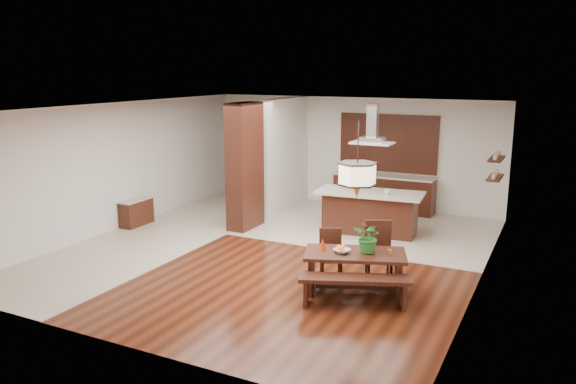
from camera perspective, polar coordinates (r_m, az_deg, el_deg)
The scene contains 25 objects.
room_shell at distance 11.08m, azimuth -1.39°, elevation 4.25°, with size 9.00×9.04×2.92m.
tile_hallway at distance 13.01m, azimuth -12.15°, elevation -4.08°, with size 2.50×9.00×0.01m, color beige.
tile_kitchen at distance 13.30m, azimuth 8.51°, elevation -3.56°, with size 5.50×4.00×0.01m, color beige.
soffit_band at distance 11.00m, azimuth -1.42°, elevation 8.50°, with size 8.00×9.00×0.02m, color #39190E.
partition_pier at distance 12.89m, azimuth -4.40°, elevation 2.62°, with size 0.45×1.00×2.90m, color black.
partition_stub at distance 14.71m, azimuth -0.20°, elevation 3.87°, with size 0.18×2.40×2.90m, color silver.
hallway_console at distance 13.74m, azimuth -15.16°, elevation -2.01°, with size 0.37×0.88×0.63m, color black.
hallway_doorway at distance 16.33m, azimuth -2.55°, elevation 3.29°, with size 1.10×0.20×2.10m, color black.
rear_counter at distance 14.84m, azimuth 9.69°, elevation -0.06°, with size 2.60×0.62×0.95m.
kitchen_window at distance 14.87m, azimuth 10.16°, elevation 4.93°, with size 2.60×0.08×1.50m, color olive.
shelf_lower at distance 12.56m, azimuth 20.29°, elevation 1.39°, with size 0.26×0.90×0.04m, color black.
shelf_upper at distance 12.50m, azimuth 20.42°, elevation 3.19°, with size 0.26×0.90×0.04m, color black.
dining_table at distance 9.38m, azimuth 6.81°, elevation -7.17°, with size 1.83×1.33×0.69m.
dining_bench at distance 8.92m, azimuth 6.76°, elevation -10.02°, with size 1.73×0.38×0.49m, color black, non-canonical shape.
dining_chair_left at distance 9.88m, azimuth 4.41°, elevation -6.44°, with size 0.40×0.40×0.89m, color black, non-canonical shape.
dining_chair_right at distance 9.86m, azimuth 9.23°, elevation -6.11°, with size 0.47×0.47×1.06m, color black, non-canonical shape.
pendant_lantern at distance 8.95m, azimuth 7.10°, elevation 3.39°, with size 0.64×0.64×1.31m, color beige, non-canonical shape.
foliage_plant at distance 9.26m, azimuth 8.23°, elevation -4.55°, with size 0.48×0.41×0.53m, color #277628.
fruit_bowl at distance 9.27m, azimuth 5.50°, elevation -5.97°, with size 0.26×0.26×0.06m, color beige.
napkin_cone at distance 9.37m, azimuth 3.54°, elevation -5.32°, with size 0.13×0.13×0.20m, color #AE290C.
gold_ornament at distance 9.26m, azimuth 10.28°, elevation -6.05°, with size 0.07×0.07×0.10m, color gold.
kitchen_island at distance 12.72m, azimuth 8.31°, elevation -2.01°, with size 2.42×1.23×0.97m.
range_hood at distance 12.39m, azimuth 8.60°, elevation 6.86°, with size 0.90×0.55×0.87m, color silver, non-canonical shape.
island_cup at distance 12.37m, azimuth 10.02°, elevation -0.01°, with size 0.13×0.13×0.10m, color white.
microwave at distance 14.96m, azimuth 6.78°, elevation 2.51°, with size 0.49×0.33×0.27m, color silver.
Camera 1 is at (5.13, -9.70, 3.63)m, focal length 35.00 mm.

